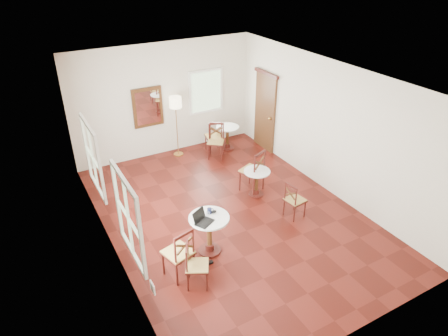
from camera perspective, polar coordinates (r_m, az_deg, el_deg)
name	(u,v)px	position (r m, az deg, el deg)	size (l,w,h in m)	color
ground	(231,214)	(8.72, 0.97, -6.59)	(7.00, 7.00, 0.00)	#4F130D
room_shell	(222,130)	(7.96, -0.29, 5.41)	(5.02, 7.02, 3.01)	silver
cafe_table_near	(209,231)	(7.49, -2.10, -8.85)	(0.75, 0.75, 0.79)	#451611
cafe_table_mid	(257,180)	(9.19, 4.66, -1.72)	(0.60, 0.60, 0.63)	#451611
cafe_table_back	(227,135)	(11.30, 0.49, 4.68)	(0.64, 0.64, 0.67)	#451611
chair_near_a	(179,253)	(7.03, -6.41, -11.85)	(0.57, 0.57, 1.01)	#451611
chair_near_b	(196,265)	(6.90, -4.01, -13.60)	(0.52, 0.52, 0.84)	#451611
chair_mid_a	(253,171)	(9.30, 4.13, -0.38)	(0.63, 0.63, 1.05)	#451611
chair_mid_b	(294,200)	(8.57, 9.94, -4.49)	(0.43, 0.43, 0.82)	#451611
chair_back_a	(214,136)	(11.12, -1.46, 4.50)	(0.49, 0.49, 0.93)	#451611
chair_back_b	(216,141)	(10.81, -1.15, 3.82)	(0.61, 0.61, 0.95)	#451611
floor_lamp	(176,106)	(10.64, -6.88, 8.67)	(0.32, 0.32, 1.66)	#BF8C3F
laptop	(202,219)	(7.16, -3.12, -7.29)	(0.40, 0.38, 0.23)	black
mouse	(214,212)	(7.41, -1.48, -6.21)	(0.11, 0.07, 0.04)	black
navy_mug	(210,211)	(7.38, -2.06, -6.08)	(0.13, 0.09, 0.10)	#0F1534
water_glass	(208,214)	(7.29, -2.28, -6.58)	(0.07, 0.07, 0.11)	white
power_adapter	(210,262)	(7.53, -2.02, -13.21)	(0.11, 0.07, 0.04)	black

